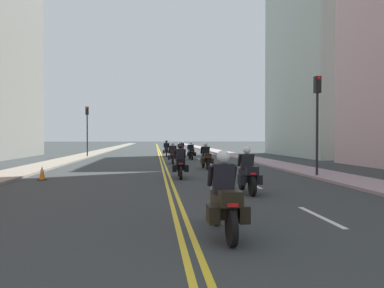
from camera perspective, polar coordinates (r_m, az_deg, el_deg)
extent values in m
plane|color=#323738|center=(48.37, -5.25, -1.28)|extent=(264.00, 264.00, 0.00)
cube|color=gray|center=(48.92, -14.64, -1.21)|extent=(2.34, 144.00, 0.12)
cube|color=gray|center=(49.12, 4.10, -1.17)|extent=(2.34, 144.00, 0.12)
cube|color=yellow|center=(48.37, -5.40, -1.28)|extent=(0.12, 132.00, 0.01)
cube|color=yellow|center=(48.37, -5.11, -1.28)|extent=(0.12, 132.00, 0.01)
cube|color=silver|center=(9.45, 19.74, -10.83)|extent=(0.14, 2.40, 0.01)
cube|color=silver|center=(15.00, 9.68, -6.39)|extent=(0.14, 2.40, 0.01)
cube|color=silver|center=(20.81, 5.20, -4.31)|extent=(0.14, 2.40, 0.01)
cube|color=silver|center=(26.70, 2.70, -3.13)|extent=(0.14, 2.40, 0.01)
cube|color=silver|center=(32.63, 1.11, -2.38)|extent=(0.14, 2.40, 0.01)
cube|color=silver|center=(38.58, 0.01, -1.85)|extent=(0.14, 2.40, 0.01)
cube|color=silver|center=(44.55, -0.80, -1.47)|extent=(0.14, 2.40, 0.01)
cube|color=silver|center=(50.52, -1.42, -1.17)|extent=(0.14, 2.40, 0.01)
cube|color=silver|center=(56.50, -1.90, -0.94)|extent=(0.14, 2.40, 0.01)
cube|color=#AABDB3|center=(41.62, 19.06, 16.89)|extent=(6.05, 15.16, 26.71)
cube|color=#2D3847|center=(41.66, 22.84, 7.47)|extent=(0.04, 12.74, 0.90)
cube|color=#2D3847|center=(42.50, 22.88, 14.04)|extent=(0.04, 12.74, 0.90)
cube|color=#2D3847|center=(43.87, 22.93, 20.29)|extent=(0.04, 12.74, 0.90)
cylinder|color=black|center=(8.07, 3.86, -10.38)|extent=(0.11, 0.68, 0.68)
cylinder|color=black|center=(6.55, 6.30, -13.09)|extent=(0.11, 0.68, 0.68)
cube|color=silver|center=(8.01, 3.86, -7.86)|extent=(0.14, 0.32, 0.04)
cube|color=black|center=(7.25, 4.95, -9.43)|extent=(0.32, 1.21, 0.40)
cube|color=black|center=(6.52, 6.16, -8.65)|extent=(0.40, 0.36, 0.28)
cube|color=red|center=(6.35, 6.53, -9.65)|extent=(0.20, 0.03, 0.06)
cube|color=black|center=(6.76, 3.36, -11.06)|extent=(0.20, 0.44, 0.32)
cube|color=black|center=(6.87, 8.06, -10.87)|extent=(0.20, 0.44, 0.32)
cube|color=#B2C1CC|center=(7.69, 4.23, -5.97)|extent=(0.36, 0.12, 0.36)
cube|color=black|center=(7.13, 5.03, -5.56)|extent=(0.40, 0.26, 0.60)
cylinder|color=black|center=(7.23, 2.93, -5.07)|extent=(0.10, 0.28, 0.45)
cylinder|color=black|center=(7.32, 6.66, -5.00)|extent=(0.10, 0.28, 0.45)
sphere|color=white|center=(7.12, 4.99, -2.03)|extent=(0.26, 0.26, 0.26)
cylinder|color=black|center=(13.49, 7.92, -5.80)|extent=(0.14, 0.67, 0.67)
cylinder|color=black|center=(12.04, 9.58, -6.62)|extent=(0.14, 0.67, 0.67)
cube|color=silver|center=(13.45, 7.92, -4.29)|extent=(0.14, 0.32, 0.04)
cube|color=black|center=(12.73, 8.71, -4.93)|extent=(0.33, 1.14, 0.40)
cube|color=black|center=(12.06, 9.50, -4.22)|extent=(0.40, 0.36, 0.28)
cube|color=red|center=(11.88, 9.74, -4.68)|extent=(0.20, 0.03, 0.06)
cube|color=black|center=(12.24, 7.95, -5.64)|extent=(0.20, 0.44, 0.32)
cube|color=black|center=(12.38, 10.48, -5.57)|extent=(0.20, 0.44, 0.32)
cube|color=#B2C1CC|center=(13.16, 8.20, -3.08)|extent=(0.36, 0.13, 0.36)
cube|color=black|center=(12.64, 8.77, -2.83)|extent=(0.40, 0.26, 0.54)
cylinder|color=black|center=(12.73, 7.55, -2.58)|extent=(0.10, 0.28, 0.45)
cylinder|color=black|center=(12.84, 9.64, -2.55)|extent=(0.10, 0.28, 0.45)
sphere|color=white|center=(12.65, 8.74, -0.97)|extent=(0.26, 0.26, 0.26)
cylinder|color=black|center=(17.97, -2.07, -4.13)|extent=(0.13, 0.65, 0.65)
cylinder|color=black|center=(16.51, -1.81, -4.58)|extent=(0.13, 0.65, 0.65)
cube|color=silver|center=(17.94, -2.07, -3.04)|extent=(0.15, 0.32, 0.04)
cube|color=black|center=(17.22, -1.94, -3.42)|extent=(0.34, 1.12, 0.40)
cube|color=black|center=(16.54, -1.82, -2.83)|extent=(0.41, 0.37, 0.28)
cube|color=red|center=(16.36, -1.79, -3.16)|extent=(0.20, 0.03, 0.06)
cube|color=black|center=(16.77, -2.82, -3.88)|extent=(0.21, 0.44, 0.32)
cube|color=black|center=(16.80, -0.91, -3.87)|extent=(0.21, 0.44, 0.32)
cube|color=#B2C1CC|center=(17.66, -2.03, -2.07)|extent=(0.36, 0.13, 0.36)
cube|color=black|center=(17.13, -1.94, -1.77)|extent=(0.40, 0.27, 0.60)
cylinder|color=black|center=(17.27, -2.76, -1.58)|extent=(0.10, 0.28, 0.45)
cylinder|color=black|center=(17.30, -1.17, -1.58)|extent=(0.10, 0.28, 0.45)
sphere|color=black|center=(17.15, -1.94, -0.30)|extent=(0.26, 0.26, 0.26)
cylinder|color=black|center=(23.10, 1.79, -2.95)|extent=(0.15, 0.68, 0.68)
cylinder|color=black|center=(21.55, 2.55, -3.23)|extent=(0.15, 0.68, 0.68)
cube|color=silver|center=(23.08, 1.79, -2.06)|extent=(0.15, 0.33, 0.04)
cube|color=black|center=(22.30, 2.16, -2.37)|extent=(0.38, 1.21, 0.40)
cube|color=black|center=(21.60, 2.52, -1.89)|extent=(0.42, 0.38, 0.28)
cube|color=red|center=(21.41, 2.61, -2.13)|extent=(0.20, 0.04, 0.06)
cube|color=black|center=(21.79, 1.67, -2.71)|extent=(0.22, 0.45, 0.32)
cube|color=black|center=(21.90, 3.11, -2.69)|extent=(0.22, 0.45, 0.32)
cube|color=#B2C1CC|center=(22.78, 1.92, -1.34)|extent=(0.37, 0.14, 0.36)
cube|color=black|center=(22.23, 2.19, -1.13)|extent=(0.41, 0.28, 0.57)
cylinder|color=black|center=(22.33, 1.51, -0.99)|extent=(0.11, 0.29, 0.45)
cylinder|color=black|center=(22.42, 2.72, -0.99)|extent=(0.11, 0.29, 0.45)
sphere|color=white|center=(22.25, 2.17, -0.04)|extent=(0.26, 0.26, 0.26)
cylinder|color=black|center=(27.54, -3.12, -2.37)|extent=(0.15, 0.62, 0.62)
cylinder|color=black|center=(26.00, -3.07, -2.57)|extent=(0.15, 0.62, 0.62)
cube|color=silver|center=(27.52, -3.12, -1.68)|extent=(0.15, 0.32, 0.04)
cube|color=black|center=(26.75, -3.09, -1.87)|extent=(0.36, 1.19, 0.40)
cube|color=black|center=(26.05, -3.07, -1.46)|extent=(0.41, 0.37, 0.28)
cube|color=red|center=(25.86, -3.06, -1.66)|extent=(0.20, 0.04, 0.06)
cube|color=black|center=(26.29, -3.69, -2.14)|extent=(0.21, 0.45, 0.32)
cube|color=black|center=(26.30, -2.47, -2.13)|extent=(0.21, 0.45, 0.32)
cube|color=#B2C1CC|center=(27.23, -3.11, -1.02)|extent=(0.36, 0.13, 0.36)
cube|color=black|center=(26.68, -3.09, -0.84)|extent=(0.41, 0.27, 0.56)
cylinder|color=black|center=(26.83, -3.61, -0.72)|extent=(0.11, 0.28, 0.45)
cylinder|color=black|center=(26.84, -2.59, -0.72)|extent=(0.11, 0.28, 0.45)
sphere|color=white|center=(26.70, -3.10, 0.06)|extent=(0.26, 0.26, 0.26)
cylinder|color=black|center=(32.26, -0.39, -1.85)|extent=(0.16, 0.65, 0.64)
cylinder|color=black|center=(30.73, -0.01, -1.99)|extent=(0.16, 0.65, 0.64)
cube|color=silver|center=(32.24, -0.39, -1.24)|extent=(0.15, 0.32, 0.04)
cube|color=black|center=(31.48, -0.20, -1.41)|extent=(0.36, 1.19, 0.40)
cube|color=black|center=(30.78, -0.03, -1.06)|extent=(0.41, 0.37, 0.28)
cube|color=red|center=(30.60, 0.02, -1.22)|extent=(0.20, 0.04, 0.06)
cube|color=black|center=(30.99, -0.60, -1.63)|extent=(0.22, 0.45, 0.32)
cube|color=black|center=(31.07, 0.42, -1.63)|extent=(0.22, 0.45, 0.32)
cube|color=#B2C1CC|center=(31.96, -0.33, -0.69)|extent=(0.36, 0.14, 0.36)
cube|color=black|center=(31.41, -0.19, -0.57)|extent=(0.41, 0.27, 0.52)
cylinder|color=black|center=(31.53, -0.66, -0.48)|extent=(0.11, 0.28, 0.45)
cylinder|color=black|center=(31.60, 0.20, -0.47)|extent=(0.11, 0.28, 0.45)
sphere|color=white|center=(31.44, -0.20, 0.16)|extent=(0.26, 0.26, 0.26)
cylinder|color=black|center=(37.29, -4.10, -1.46)|extent=(0.14, 0.65, 0.65)
cylinder|color=black|center=(35.81, -4.09, -1.56)|extent=(0.14, 0.65, 0.65)
cube|color=silver|center=(37.28, -4.10, -0.93)|extent=(0.15, 0.32, 0.04)
cube|color=black|center=(36.54, -4.10, -1.07)|extent=(0.35, 1.14, 0.40)
cube|color=black|center=(35.86, -4.09, -0.76)|extent=(0.41, 0.37, 0.28)
cube|color=red|center=(35.68, -4.09, -0.90)|extent=(0.20, 0.04, 0.06)
cube|color=black|center=(36.10, -4.54, -1.26)|extent=(0.21, 0.45, 0.32)
cube|color=black|center=(36.10, -3.65, -1.26)|extent=(0.21, 0.45, 0.32)
cube|color=#B2C1CC|center=(37.00, -4.10, -0.46)|extent=(0.36, 0.13, 0.36)
cube|color=black|center=(36.47, -4.10, -0.30)|extent=(0.41, 0.27, 0.59)
cylinder|color=black|center=(36.62, -4.47, -0.21)|extent=(0.11, 0.28, 0.45)
cylinder|color=black|center=(36.62, -3.72, -0.21)|extent=(0.11, 0.28, 0.45)
sphere|color=black|center=(36.50, -4.10, 0.39)|extent=(0.26, 0.26, 0.26)
cylinder|color=black|center=(41.95, -1.70, -1.21)|extent=(0.14, 0.61, 0.61)
cylinder|color=black|center=(40.37, -1.60, -1.30)|extent=(0.14, 0.61, 0.61)
cube|color=silver|center=(41.94, -1.70, -0.77)|extent=(0.15, 0.32, 0.04)
cube|color=black|center=(41.15, -1.65, -0.86)|extent=(0.36, 1.21, 0.40)
cube|color=black|center=(40.43, -1.61, -0.59)|extent=(0.41, 0.37, 0.28)
cube|color=red|center=(40.24, -1.59, -0.71)|extent=(0.20, 0.04, 0.06)
cube|color=black|center=(40.66, -2.02, -1.03)|extent=(0.21, 0.45, 0.32)
cube|color=black|center=(40.69, -1.23, -1.03)|extent=(0.21, 0.45, 0.32)
cube|color=#B2C1CC|center=(41.64, -1.69, -0.32)|extent=(0.36, 0.13, 0.36)
cube|color=black|center=(41.08, -1.65, -0.22)|extent=(0.41, 0.27, 0.53)
cylinder|color=black|center=(41.22, -1.99, -0.14)|extent=(0.11, 0.28, 0.45)
cylinder|color=black|center=(41.24, -1.33, -0.14)|extent=(0.11, 0.28, 0.45)
sphere|color=white|center=(41.11, -1.65, 0.35)|extent=(0.26, 0.26, 0.26)
cube|color=black|center=(17.80, -22.77, -5.25)|extent=(0.35, 0.35, 0.03)
cone|color=orange|center=(17.77, -22.78, -4.21)|extent=(0.28, 0.28, 0.62)
cylinder|color=white|center=(17.76, -22.78, -3.97)|extent=(0.19, 0.19, 0.08)
cylinder|color=black|center=(18.33, 19.31, 1.39)|extent=(0.12, 0.12, 4.14)
cube|color=black|center=(18.51, 19.35, 8.91)|extent=(0.28, 0.28, 0.80)
sphere|color=red|center=(18.41, 19.56, 9.83)|extent=(0.18, 0.18, 0.18)
cylinder|color=black|center=(36.67, -16.35, 1.26)|extent=(0.12, 0.12, 4.24)
cube|color=black|center=(36.77, -16.37, 5.11)|extent=(0.28, 0.28, 0.80)
sphere|color=red|center=(36.64, -16.42, 5.57)|extent=(0.18, 0.18, 0.18)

